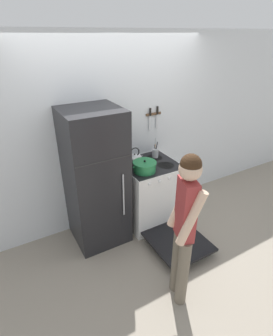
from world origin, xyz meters
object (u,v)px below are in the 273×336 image
object	(u,v)px
stove_range	(150,194)
tea_kettle	(135,158)
utensil_jar	(155,153)
person	(184,225)
refrigerator	(96,179)
dutch_oven_pot	(145,166)

from	to	relation	value
stove_range	tea_kettle	xyz separation A→B (m)	(-0.15, 0.18, 0.52)
tea_kettle	utensil_jar	distance (m)	0.34
stove_range	person	xyz separation A→B (m)	(-0.42, -1.22, 0.48)
refrigerator	utensil_jar	world-z (taller)	refrigerator
dutch_oven_pot	person	bearing A→B (deg)	-102.59
tea_kettle	utensil_jar	world-z (taller)	utensil_jar
refrigerator	utensil_jar	size ratio (longest dim) A/B	6.26
dutch_oven_pot	person	distance (m)	1.14
stove_range	utensil_jar	bearing A→B (deg)	45.05
stove_range	utensil_jar	xyz separation A→B (m)	(0.19, 0.19, 0.53)
dutch_oven_pot	stove_range	bearing A→B (deg)	31.51
refrigerator	tea_kettle	distance (m)	0.64
person	refrigerator	bearing A→B (deg)	33.99
refrigerator	dutch_oven_pot	xyz separation A→B (m)	(0.61, -0.16, 0.10)
dutch_oven_pot	person	xyz separation A→B (m)	(-0.25, -1.11, -0.04)
utensil_jar	person	world-z (taller)	person
refrigerator	stove_range	xyz separation A→B (m)	(0.77, -0.06, -0.43)
utensil_jar	tea_kettle	bearing A→B (deg)	-178.68
stove_range	dutch_oven_pot	size ratio (longest dim) A/B	4.19
refrigerator	person	distance (m)	1.33
person	dutch_oven_pot	bearing A→B (deg)	5.73
refrigerator	utensil_jar	bearing A→B (deg)	7.42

